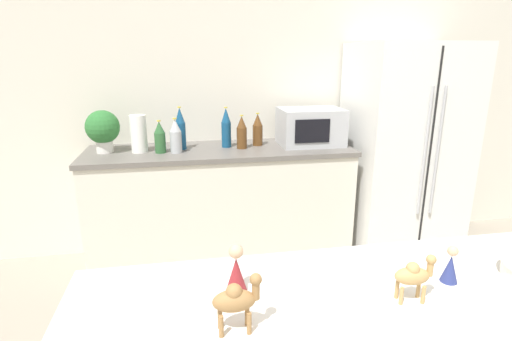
{
  "coord_description": "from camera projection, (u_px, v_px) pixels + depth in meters",
  "views": [
    {
      "loc": [
        -0.53,
        -0.53,
        1.6
      ],
      "look_at": [
        -0.17,
        1.39,
        1.03
      ],
      "focal_mm": 28.0,
      "sensor_mm": 36.0,
      "label": 1
    }
  ],
  "objects": [
    {
      "name": "camel_figurine_second",
      "position": [
        236.0,
        299.0,
        0.96
      ],
      "size": [
        0.12,
        0.06,
        0.15
      ],
      "color": "olive",
      "rests_on": "bar_counter"
    },
    {
      "name": "wise_man_figurine_purple",
      "position": [
        450.0,
        266.0,
        1.18
      ],
      "size": [
        0.05,
        0.05,
        0.12
      ],
      "color": "navy",
      "rests_on": "bar_counter"
    },
    {
      "name": "back_bottle_5",
      "position": [
        258.0,
        130.0,
        3.08
      ],
      "size": [
        0.08,
        0.08,
        0.25
      ],
      "color": "brown",
      "rests_on": "back_counter"
    },
    {
      "name": "back_bottle_3",
      "position": [
        180.0,
        129.0,
        2.94
      ],
      "size": [
        0.08,
        0.08,
        0.32
      ],
      "color": "navy",
      "rests_on": "back_counter"
    },
    {
      "name": "potted_plant",
      "position": [
        103.0,
        129.0,
        2.84
      ],
      "size": [
        0.24,
        0.24,
        0.3
      ],
      "color": "silver",
      "rests_on": "back_counter"
    },
    {
      "name": "wise_man_figurine_crimson",
      "position": [
        236.0,
        272.0,
        1.12
      ],
      "size": [
        0.06,
        0.06,
        0.15
      ],
      "color": "maroon",
      "rests_on": "bar_counter"
    },
    {
      "name": "back_bottle_4",
      "position": [
        242.0,
        133.0,
        2.98
      ],
      "size": [
        0.08,
        0.08,
        0.25
      ],
      "color": "brown",
      "rests_on": "back_counter"
    },
    {
      "name": "paper_towel_roll",
      "position": [
        139.0,
        134.0,
        2.86
      ],
      "size": [
        0.11,
        0.11,
        0.27
      ],
      "color": "white",
      "rests_on": "back_counter"
    },
    {
      "name": "back_counter",
      "position": [
        222.0,
        205.0,
        3.13
      ],
      "size": [
        1.99,
        0.63,
        0.92
      ],
      "color": "silver",
      "rests_on": "ground_plane"
    },
    {
      "name": "wall_back",
      "position": [
        247.0,
        96.0,
        3.26
      ],
      "size": [
        8.0,
        0.06,
        2.55
      ],
      "color": "silver",
      "rests_on": "ground_plane"
    },
    {
      "name": "microwave",
      "position": [
        310.0,
        127.0,
        3.1
      ],
      "size": [
        0.48,
        0.37,
        0.28
      ],
      "color": "#B2B5BA",
      "rests_on": "back_counter"
    },
    {
      "name": "back_bottle_2",
      "position": [
        226.0,
        128.0,
        3.01
      ],
      "size": [
        0.07,
        0.07,
        0.31
      ],
      "color": "navy",
      "rests_on": "back_counter"
    },
    {
      "name": "back_bottle_1",
      "position": [
        160.0,
        137.0,
        2.84
      ],
      "size": [
        0.08,
        0.08,
        0.24
      ],
      "color": "#2D6033",
      "rests_on": "back_counter"
    },
    {
      "name": "refrigerator",
      "position": [
        403.0,
        152.0,
        3.21
      ],
      "size": [
        0.84,
        0.72,
        1.69
      ],
      "color": "white",
      "rests_on": "ground_plane"
    },
    {
      "name": "camel_figurine",
      "position": [
        414.0,
        275.0,
        1.08
      ],
      "size": [
        0.11,
        0.06,
        0.14
      ],
      "color": "tan",
      "rests_on": "bar_counter"
    },
    {
      "name": "back_bottle_0",
      "position": [
        176.0,
        136.0,
        2.84
      ],
      "size": [
        0.08,
        0.08,
        0.25
      ],
      "color": "#B2B7BC",
      "rests_on": "back_counter"
    }
  ]
}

